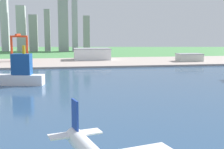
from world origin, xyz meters
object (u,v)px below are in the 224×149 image
(ferry_boat, at_px, (19,74))
(warehouse_main, at_px, (92,54))
(warehouse_annex, at_px, (189,57))
(port_crane_red, at_px, (19,41))

(ferry_boat, height_order, warehouse_main, ferry_boat)
(ferry_boat, xyz_separation_m, warehouse_main, (88.32, 224.17, 1.50))
(warehouse_annex, bearing_deg, port_crane_red, 170.52)
(ferry_boat, height_order, warehouse_annex, ferry_boat)
(ferry_boat, height_order, port_crane_red, port_crane_red)
(warehouse_main, xyz_separation_m, warehouse_annex, (149.99, -53.08, -3.43))
(port_crane_red, height_order, warehouse_main, port_crane_red)
(warehouse_main, distance_m, warehouse_annex, 159.14)
(warehouse_annex, bearing_deg, warehouse_main, 160.51)
(port_crane_red, relative_size, warehouse_main, 0.73)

